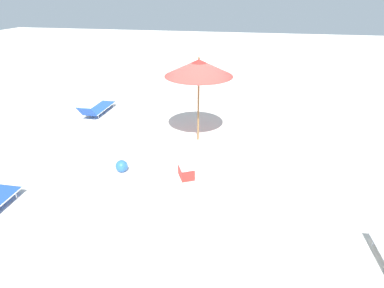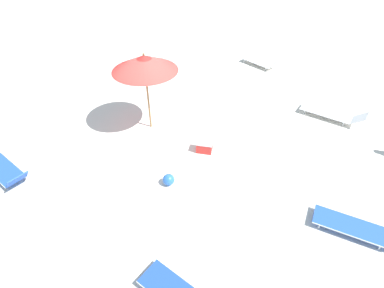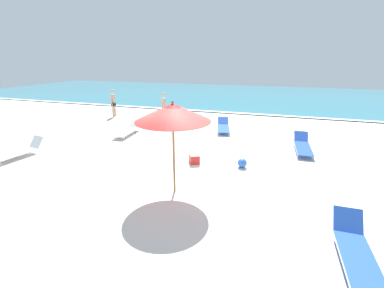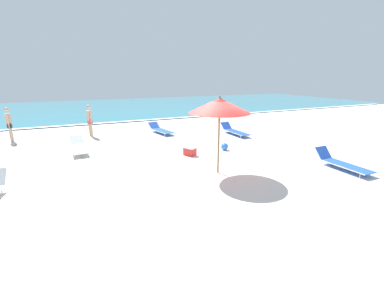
{
  "view_description": "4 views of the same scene",
  "coord_description": "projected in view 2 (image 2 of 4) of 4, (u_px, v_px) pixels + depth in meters",
  "views": [
    {
      "loc": [
        -1.6,
        8.24,
        4.37
      ],
      "look_at": [
        -0.32,
        1.74,
        0.99
      ],
      "focal_mm": 28.0,
      "sensor_mm": 36.0,
      "label": 1
    },
    {
      "loc": [
        5.78,
        5.93,
        6.15
      ],
      "look_at": [
        0.52,
        1.79,
        0.73
      ],
      "focal_mm": 28.0,
      "sensor_mm": 36.0,
      "label": 2
    },
    {
      "loc": [
        2.46,
        -6.8,
        3.75
      ],
      "look_at": [
        -0.22,
        1.64,
        0.76
      ],
      "focal_mm": 24.0,
      "sensor_mm": 36.0,
      "label": 3
    },
    {
      "loc": [
        -4.37,
        -7.9,
        3.31
      ],
      "look_at": [
        -0.39,
        1.02,
        0.7
      ],
      "focal_mm": 24.0,
      "sensor_mm": 36.0,
      "label": 4
    }
  ],
  "objects": [
    {
      "name": "sun_lounger_near_water_right",
      "position": [
        262.0,
        62.0,
        14.27
      ],
      "size": [
        0.9,
        2.03,
        0.63
      ],
      "rotation": [
        0.0,
        0.0,
        -0.16
      ],
      "color": "white",
      "rests_on": "ground_plane"
    },
    {
      "name": "sun_lounger_under_umbrella",
      "position": [
        362.0,
        228.0,
        7.0
      ],
      "size": [
        1.04,
        2.2,
        0.53
      ],
      "rotation": [
        0.0,
        0.0,
        0.22
      ],
      "color": "blue",
      "rests_on": "ground_plane"
    },
    {
      "name": "sun_lounger_mid_beach_solo",
      "position": [
        5.0,
        171.0,
        8.49
      ],
      "size": [
        0.64,
        2.06,
        0.6
      ],
      "rotation": [
        0.0,
        0.0,
        -0.01
      ],
      "color": "blue",
      "rests_on": "ground_plane"
    },
    {
      "name": "beach_umbrella",
      "position": [
        144.0,
        63.0,
        9.07
      ],
      "size": [
        2.06,
        2.06,
        2.67
      ],
      "color": "olive",
      "rests_on": "ground_plane"
    },
    {
      "name": "ground_plane",
      "position": [
        161.0,
        135.0,
        10.3
      ],
      "size": [
        60.0,
        60.0,
        0.16
      ],
      "color": "silver"
    },
    {
      "name": "beach_ball",
      "position": [
        169.0,
        180.0,
        8.29
      ],
      "size": [
        0.33,
        0.33,
        0.33
      ],
      "color": "blue",
      "rests_on": "ground_plane"
    },
    {
      "name": "cooler_box",
      "position": [
        204.0,
        146.0,
        9.39
      ],
      "size": [
        0.54,
        0.61,
        0.37
      ],
      "rotation": [
        0.0,
        0.0,
        2.04
      ],
      "color": "red",
      "rests_on": "ground_plane"
    },
    {
      "name": "sun_lounger_beside_umbrella",
      "position": [
        333.0,
        114.0,
        10.8
      ],
      "size": [
        0.75,
        2.24,
        0.54
      ],
      "rotation": [
        0.0,
        0.0,
        0.07
      ],
      "color": "white",
      "rests_on": "ground_plane"
    }
  ]
}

